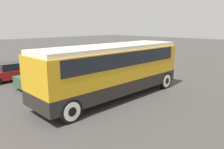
{
  "coord_description": "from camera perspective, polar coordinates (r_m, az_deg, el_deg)",
  "views": [
    {
      "loc": [
        -8.46,
        -8.56,
        4.07
      ],
      "look_at": [
        0.0,
        0.0,
        1.35
      ],
      "focal_mm": 35.0,
      "sensor_mm": 36.0,
      "label": 1
    }
  ],
  "objects": [
    {
      "name": "parked_car_far",
      "position": [
        20.95,
        -10.31,
        3.1
      ],
      "size": [
        4.54,
        1.79,
        1.27
      ],
      "color": "silver",
      "rests_on": "ground_plane"
    },
    {
      "name": "tour_bus",
      "position": [
        12.31,
        0.32,
        2.15
      ],
      "size": [
        9.28,
        2.61,
        3.01
      ],
      "color": "black",
      "rests_on": "ground_plane"
    },
    {
      "name": "ground_plane",
      "position": [
        12.7,
        0.0,
        -5.97
      ],
      "size": [
        120.0,
        120.0,
        0.0
      ],
      "primitive_type": "plane",
      "color": "#423F3D"
    },
    {
      "name": "parked_car_mid",
      "position": [
        18.28,
        -23.77,
        0.92
      ],
      "size": [
        4.27,
        1.91,
        1.36
      ],
      "color": "maroon",
      "rests_on": "ground_plane"
    },
    {
      "name": "parked_car_near",
      "position": [
        15.5,
        -15.47,
        -0.27
      ],
      "size": [
        4.67,
        1.86,
        1.43
      ],
      "color": "#2D5638",
      "rests_on": "ground_plane"
    }
  ]
}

